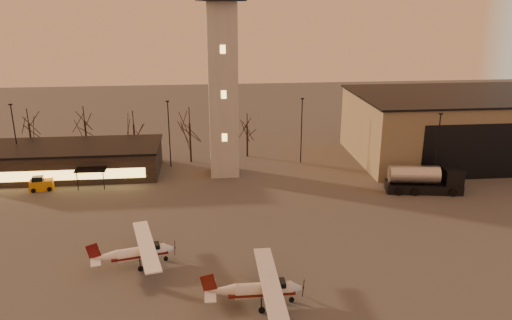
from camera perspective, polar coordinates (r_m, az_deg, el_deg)
The scene contains 10 objects.
ground at distance 45.86m, azimuth -1.93°, elevation -14.11°, with size 220.00×220.00×0.00m, color #454240.
control_tower at distance 69.28m, azimuth -3.86°, elevation 11.29°, with size 6.80×6.80×32.60m.
hangar at distance 84.51m, azimuth 21.44°, elevation 3.60°, with size 30.60×20.60×10.30m.
terminal at distance 76.67m, azimuth -20.34°, elevation 0.00°, with size 25.40×12.20×4.30m.
light_poles at distance 72.36m, azimuth -3.31°, elevation 2.78°, with size 58.50×12.25×10.14m.
tree_row at distance 80.85m, azimuth -13.73°, elevation 4.30°, with size 37.20×9.20×8.80m.
cessna_front at distance 42.89m, azimuth 1.06°, elevation -14.90°, with size 8.95×11.32×3.14m.
cessna_rear at distance 49.69m, azimuth -12.78°, elevation -10.52°, with size 8.63×10.82×2.98m.
fuel_truck at distance 69.16m, azimuth 18.59°, elevation -2.36°, with size 10.02×4.42×3.60m.
service_cart at distance 72.35m, azimuth -23.33°, elevation -2.62°, with size 3.17×2.29×1.86m.
Camera 1 is at (-2.49, -38.76, 24.37)m, focal length 35.00 mm.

